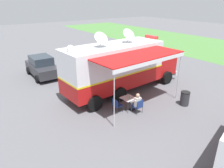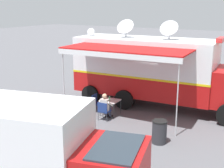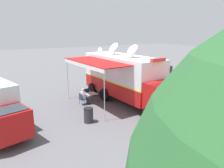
{
  "view_description": "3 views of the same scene",
  "coord_description": "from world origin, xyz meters",
  "px_view_note": "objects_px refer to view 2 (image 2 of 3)",
  "views": [
    {
      "loc": [
        11.21,
        -8.08,
        6.34
      ],
      "look_at": [
        0.82,
        -0.74,
        1.15
      ],
      "focal_mm": 33.72,
      "sensor_mm": 36.0,
      "label": 1
    },
    {
      "loc": [
        14.42,
        6.71,
        5.19
      ],
      "look_at": [
        1.93,
        -0.8,
        1.41
      ],
      "focal_mm": 49.52,
      "sensor_mm": 36.0,
      "label": 2
    },
    {
      "loc": [
        9.16,
        13.99,
        5.52
      ],
      "look_at": [
        0.43,
        -0.81,
        1.18
      ],
      "focal_mm": 35.4,
      "sensor_mm": 36.0,
      "label": 3
    }
  ],
  "objects_px": {
    "support_truck": "(12,148)",
    "car_behind_truck": "(145,63)",
    "folding_table": "(110,101)",
    "folding_chair_beside_table": "(96,101)",
    "seated_responder": "(106,106)",
    "water_bottle": "(109,99)",
    "folding_chair_at_table": "(104,110)",
    "command_truck": "(158,70)",
    "trash_bin": "(159,132)"
  },
  "relations": [
    {
      "from": "command_truck",
      "to": "seated_responder",
      "type": "bearing_deg",
      "value": -22.66
    },
    {
      "from": "folding_chair_at_table",
      "to": "car_behind_truck",
      "type": "height_order",
      "value": "car_behind_truck"
    },
    {
      "from": "water_bottle",
      "to": "support_truck",
      "type": "xyz_separation_m",
      "value": [
        6.77,
        1.03,
        0.55
      ]
    },
    {
      "from": "folding_table",
      "to": "seated_responder",
      "type": "relative_size",
      "value": 0.68
    },
    {
      "from": "water_bottle",
      "to": "car_behind_truck",
      "type": "distance_m",
      "value": 9.26
    },
    {
      "from": "folding_chair_beside_table",
      "to": "seated_responder",
      "type": "height_order",
      "value": "seated_responder"
    },
    {
      "from": "trash_bin",
      "to": "water_bottle",
      "type": "bearing_deg",
      "value": -116.55
    },
    {
      "from": "water_bottle",
      "to": "trash_bin",
      "type": "bearing_deg",
      "value": 63.45
    },
    {
      "from": "support_truck",
      "to": "car_behind_truck",
      "type": "relative_size",
      "value": 1.69
    },
    {
      "from": "folding_table",
      "to": "folding_chair_at_table",
      "type": "distance_m",
      "value": 0.82
    },
    {
      "from": "water_bottle",
      "to": "car_behind_truck",
      "type": "xyz_separation_m",
      "value": [
        -8.96,
        -2.36,
        0.05
      ]
    },
    {
      "from": "seated_responder",
      "to": "command_truck",
      "type": "bearing_deg",
      "value": 157.34
    },
    {
      "from": "folding_chair_beside_table",
      "to": "support_truck",
      "type": "bearing_deg",
      "value": 15.16
    },
    {
      "from": "trash_bin",
      "to": "car_behind_truck",
      "type": "xyz_separation_m",
      "value": [
        -10.57,
        -5.59,
        0.42
      ]
    },
    {
      "from": "folding_table",
      "to": "car_behind_truck",
      "type": "height_order",
      "value": "car_behind_truck"
    },
    {
      "from": "water_bottle",
      "to": "folding_chair_at_table",
      "type": "height_order",
      "value": "water_bottle"
    },
    {
      "from": "folding_chair_beside_table",
      "to": "trash_bin",
      "type": "xyz_separation_m",
      "value": [
        1.77,
        4.08,
        -0.06
      ]
    },
    {
      "from": "seated_responder",
      "to": "trash_bin",
      "type": "xyz_separation_m",
      "value": [
        1.09,
        3.12,
        -0.2
      ]
    },
    {
      "from": "car_behind_truck",
      "to": "command_truck",
      "type": "bearing_deg",
      "value": 29.95
    },
    {
      "from": "folding_chair_at_table",
      "to": "folding_chair_beside_table",
      "type": "xyz_separation_m",
      "value": [
        -0.86,
        -0.97,
        0.0
      ]
    },
    {
      "from": "support_truck",
      "to": "trash_bin",
      "type": "bearing_deg",
      "value": 156.85
    },
    {
      "from": "seated_responder",
      "to": "trash_bin",
      "type": "relative_size",
      "value": 1.37
    },
    {
      "from": "command_truck",
      "to": "car_behind_truck",
      "type": "distance_m",
      "value": 7.54
    },
    {
      "from": "folding_table",
      "to": "seated_responder",
      "type": "height_order",
      "value": "seated_responder"
    },
    {
      "from": "water_bottle",
      "to": "trash_bin",
      "type": "xyz_separation_m",
      "value": [
        1.62,
        3.23,
        -0.38
      ]
    },
    {
      "from": "folding_table",
      "to": "folding_chair_beside_table",
      "type": "xyz_separation_m",
      "value": [
        -0.06,
        -0.85,
        -0.16
      ]
    },
    {
      "from": "water_bottle",
      "to": "command_truck",
      "type": "bearing_deg",
      "value": 151.16
    },
    {
      "from": "folding_chair_beside_table",
      "to": "seated_responder",
      "type": "bearing_deg",
      "value": 54.99
    },
    {
      "from": "support_truck",
      "to": "car_behind_truck",
      "type": "xyz_separation_m",
      "value": [
        -15.73,
        -3.39,
        -0.51
      ]
    },
    {
      "from": "folding_chair_at_table",
      "to": "trash_bin",
      "type": "relative_size",
      "value": 0.96
    },
    {
      "from": "command_truck",
      "to": "folding_table",
      "type": "xyz_separation_m",
      "value": [
        2.4,
        -1.37,
        -1.27
      ]
    },
    {
      "from": "command_truck",
      "to": "support_truck",
      "type": "bearing_deg",
      "value": -2.11
    },
    {
      "from": "folding_chair_beside_table",
      "to": "car_behind_truck",
      "type": "xyz_separation_m",
      "value": [
        -8.81,
        -1.51,
        0.37
      ]
    },
    {
      "from": "folding_chair_beside_table",
      "to": "car_behind_truck",
      "type": "height_order",
      "value": "car_behind_truck"
    },
    {
      "from": "folding_chair_beside_table",
      "to": "water_bottle",
      "type": "bearing_deg",
      "value": 79.96
    },
    {
      "from": "folding_chair_at_table",
      "to": "folding_chair_beside_table",
      "type": "bearing_deg",
      "value": -131.53
    },
    {
      "from": "folding_table",
      "to": "folding_chair_beside_table",
      "type": "height_order",
      "value": "folding_chair_beside_table"
    },
    {
      "from": "folding_table",
      "to": "trash_bin",
      "type": "xyz_separation_m",
      "value": [
        1.71,
        3.23,
        -0.22
      ]
    },
    {
      "from": "water_bottle",
      "to": "folding_chair_beside_table",
      "type": "height_order",
      "value": "water_bottle"
    },
    {
      "from": "water_bottle",
      "to": "folding_chair_beside_table",
      "type": "distance_m",
      "value": 0.92
    },
    {
      "from": "water_bottle",
      "to": "folding_chair_at_table",
      "type": "bearing_deg",
      "value": 9.99
    },
    {
      "from": "car_behind_truck",
      "to": "folding_chair_beside_table",
      "type": "bearing_deg",
      "value": 9.74
    },
    {
      "from": "seated_responder",
      "to": "trash_bin",
      "type": "bearing_deg",
      "value": 70.69
    },
    {
      "from": "command_truck",
      "to": "trash_bin",
      "type": "bearing_deg",
      "value": 24.44
    },
    {
      "from": "folding_chair_beside_table",
      "to": "trash_bin",
      "type": "distance_m",
      "value": 4.45
    },
    {
      "from": "folding_table",
      "to": "command_truck",
      "type": "bearing_deg",
      "value": 150.32
    },
    {
      "from": "water_bottle",
      "to": "car_behind_truck",
      "type": "bearing_deg",
      "value": -165.25
    },
    {
      "from": "command_truck",
      "to": "car_behind_truck",
      "type": "xyz_separation_m",
      "value": [
        -6.47,
        -3.73,
        -1.07
      ]
    },
    {
      "from": "folding_table",
      "to": "folding_chair_at_table",
      "type": "bearing_deg",
      "value": 8.71
    },
    {
      "from": "car_behind_truck",
      "to": "folding_table",
      "type": "bearing_deg",
      "value": 14.91
    }
  ]
}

